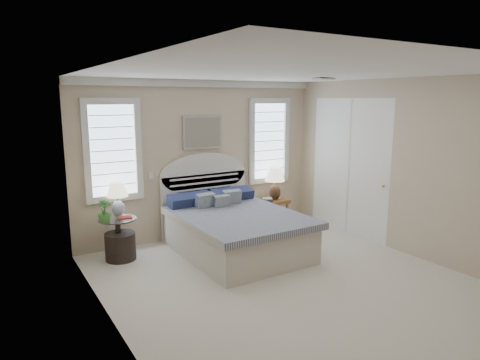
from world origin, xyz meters
name	(u,v)px	position (x,y,z in m)	size (l,w,h in m)	color
floor	(289,283)	(0.00, 0.00, 0.00)	(4.50, 5.00, 0.01)	beige
ceiling	(294,72)	(0.00, 0.00, 2.70)	(4.50, 5.00, 0.01)	white
wall_back	(202,159)	(0.00, 2.50, 1.35)	(4.50, 0.02, 2.70)	#C4AD93
wall_left	(111,206)	(-2.25, 0.00, 1.35)	(0.02, 5.00, 2.70)	#C4AD93
wall_right	(408,168)	(2.25, 0.00, 1.35)	(0.02, 5.00, 2.70)	#C4AD93
crown_molding	(202,83)	(0.00, 2.46, 2.64)	(4.50, 0.08, 0.12)	silver
hvac_vent	(324,79)	(1.20, 0.80, 2.68)	(0.30, 0.20, 0.02)	#B2B2B2
switch_plate	(151,175)	(-0.95, 2.48, 1.15)	(0.08, 0.01, 0.12)	silver
window_left	(113,150)	(-1.55, 2.48, 1.60)	(0.90, 0.06, 1.60)	silver
window_right	(269,141)	(1.40, 2.48, 1.60)	(0.90, 0.06, 1.60)	silver
painting	(203,132)	(0.00, 2.46, 1.82)	(0.74, 0.04, 0.58)	silver
closet_door	(349,167)	(2.23, 1.20, 1.20)	(0.02, 1.80, 2.40)	white
bed	(233,227)	(0.00, 1.46, 0.39)	(1.72, 2.28, 1.47)	#B8B1A1
side_table_left	(118,234)	(-1.65, 2.05, 0.39)	(0.56, 0.56, 0.63)	black
nightstand_right	(274,207)	(1.30, 2.15, 0.39)	(0.50, 0.40, 0.53)	#985E31
floor_pot	(120,246)	(-1.64, 2.01, 0.21)	(0.45, 0.45, 0.41)	black
lamp_left	(117,195)	(-1.59, 2.21, 0.95)	(0.40, 0.40, 0.52)	white
lamp_right	(275,180)	(1.33, 2.18, 0.90)	(0.41, 0.41, 0.61)	black
potted_plant	(104,211)	(-1.87, 1.92, 0.80)	(0.19, 0.19, 0.34)	#317C34
books_left	(125,218)	(-1.55, 1.99, 0.64)	(0.21, 0.16, 0.03)	#9F2C27
books_right	(268,200)	(1.10, 2.07, 0.56)	(0.21, 0.18, 0.07)	#9F2C27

